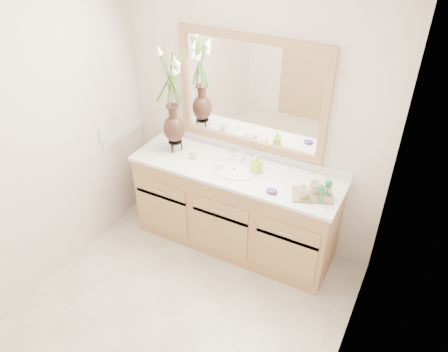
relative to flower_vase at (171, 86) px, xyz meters
The scene contains 19 objects.
floor 1.88m from the flower_vase, 59.26° to the right, with size 2.60×2.60×0.00m, color beige.
wall_back 0.72m from the flower_vase, 23.32° to the left, with size 2.40×0.02×2.40m, color beige.
wall_left 1.21m from the flower_vase, 119.47° to the right, with size 0.02×2.60×2.40m, color beige.
wall_right 2.10m from the flower_vase, 29.68° to the right, with size 0.02×2.60×2.40m, color beige.
vanity 1.22m from the flower_vase, ahead, with size 1.80×0.55×0.80m.
counter 0.88m from the flower_vase, ahead, with size 1.84×0.57×0.03m, color white.
sink 0.91m from the flower_vase, ahead, with size 0.38×0.34×0.23m.
mirror 0.66m from the flower_vase, 21.57° to the left, with size 1.32×0.04×0.97m.
switch_plate 0.79m from the flower_vase, 154.70° to the right, with size 0.02×0.12×0.12m, color white.
flower_vase is the anchor object (origin of this frame).
tumbler 0.62m from the flower_vase, 11.26° to the right, with size 0.06×0.06×0.08m, color beige.
soap_dish 0.78m from the flower_vase, ahead, with size 0.09×0.09×0.03m.
soap_bottle 0.96m from the flower_vase, ahead, with size 0.07×0.07×0.15m, color #A9DD34.
purple_dish 1.20m from the flower_vase, 10.90° to the right, with size 0.09×0.07×0.03m, color #4E2674.
tray 1.45m from the flower_vase, ahead, with size 0.31×0.21×0.02m, color brown.
mug_left 1.39m from the flower_vase, ahead, with size 0.09×0.08×0.09m, color beige.
mug_right 1.43m from the flower_vase, ahead, with size 0.09×0.09×0.09m, color beige.
goblet_front 1.48m from the flower_vase, ahead, with size 0.06×0.06×0.14m.
goblet_back 1.50m from the flower_vase, ahead, with size 0.06×0.06×0.13m.
Camera 1 is at (1.36, -1.77, 2.85)m, focal length 35.00 mm.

